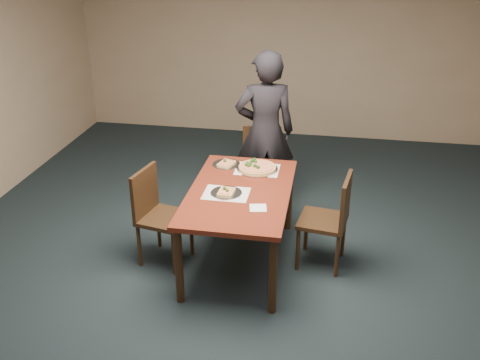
% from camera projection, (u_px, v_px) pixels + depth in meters
% --- Properties ---
extents(ground, '(8.00, 8.00, 0.00)m').
position_uv_depth(ground, '(230.00, 288.00, 4.71)').
color(ground, black).
rests_on(ground, ground).
extents(room_shell, '(8.00, 8.00, 8.00)m').
position_uv_depth(room_shell, '(228.00, 97.00, 3.97)').
color(room_shell, tan).
rests_on(room_shell, ground).
extents(dining_table, '(0.90, 1.50, 0.75)m').
position_uv_depth(dining_table, '(240.00, 199.00, 4.82)').
color(dining_table, '#531B10').
rests_on(dining_table, ground).
extents(chair_far, '(0.47, 0.47, 0.91)m').
position_uv_depth(chair_far, '(261.00, 164.00, 5.89)').
color(chair_far, black).
rests_on(chair_far, ground).
extents(chair_left, '(0.50, 0.50, 0.91)m').
position_uv_depth(chair_left, '(157.00, 211.00, 4.93)').
color(chair_left, black).
rests_on(chair_left, ground).
extents(chair_right, '(0.48, 0.48, 0.91)m').
position_uv_depth(chair_right, '(332.00, 216.00, 4.83)').
color(chair_right, black).
rests_on(chair_right, ground).
extents(diner, '(0.73, 0.58, 1.77)m').
position_uv_depth(diner, '(265.00, 132.00, 5.75)').
color(diner, black).
rests_on(diner, ground).
extents(placemat_main, '(0.42, 0.32, 0.00)m').
position_uv_depth(placemat_main, '(257.00, 169.00, 5.19)').
color(placemat_main, white).
rests_on(placemat_main, dining_table).
extents(placemat_near, '(0.40, 0.30, 0.00)m').
position_uv_depth(placemat_near, '(226.00, 193.00, 4.72)').
color(placemat_near, white).
rests_on(placemat_near, dining_table).
extents(pizza_pan, '(0.40, 0.40, 0.07)m').
position_uv_depth(pizza_pan, '(257.00, 167.00, 5.18)').
color(pizza_pan, silver).
rests_on(pizza_pan, dining_table).
extents(slice_plate_near, '(0.28, 0.28, 0.06)m').
position_uv_depth(slice_plate_near, '(226.00, 192.00, 4.71)').
color(slice_plate_near, silver).
rests_on(slice_plate_near, dining_table).
extents(slice_plate_far, '(0.28, 0.28, 0.06)m').
position_uv_depth(slice_plate_far, '(226.00, 164.00, 5.29)').
color(slice_plate_far, silver).
rests_on(slice_plate_far, dining_table).
extents(napkin, '(0.16, 0.16, 0.01)m').
position_uv_depth(napkin, '(258.00, 208.00, 4.47)').
color(napkin, white).
rests_on(napkin, dining_table).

